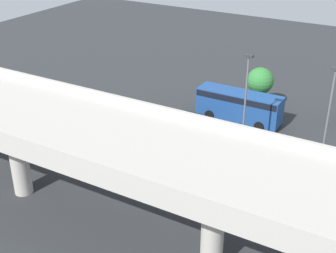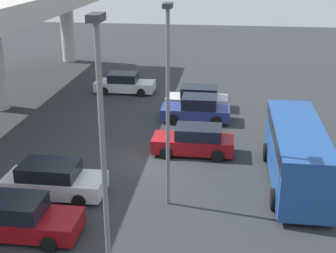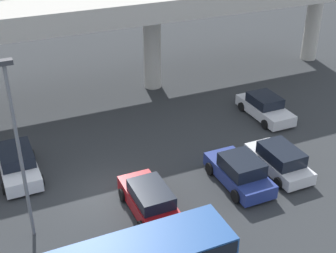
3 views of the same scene
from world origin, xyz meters
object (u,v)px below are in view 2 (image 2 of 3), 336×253
at_px(parked_car_1, 53,180).
at_px(lamp_post_mid_lot, 103,156).
at_px(shuttle_bus, 297,150).
at_px(lamp_post_near_aisle, 168,95).
at_px(parked_car_3, 197,109).
at_px(parked_car_0, 20,218).
at_px(parked_car_2, 195,141).
at_px(parked_car_5, 125,84).
at_px(parked_car_4, 198,98).

xyz_separation_m(parked_car_1, lamp_post_mid_lot, (-6.88, -4.40, 4.54)).
bearing_deg(shuttle_bus, lamp_post_near_aisle, -65.04).
bearing_deg(parked_car_1, parked_car_3, 61.85).
height_order(parked_car_1, parked_car_3, parked_car_3).
relative_size(parked_car_0, parked_car_2, 1.06).
height_order(parked_car_3, shuttle_bus, shuttle_bus).
relative_size(parked_car_5, lamp_post_near_aisle, 0.54).
bearing_deg(lamp_post_near_aisle, parked_car_1, 88.53).
xyz_separation_m(parked_car_5, shuttle_bus, (-14.19, -11.48, 1.04)).
bearing_deg(lamp_post_near_aisle, parked_car_5, 18.52).
distance_m(parked_car_0, lamp_post_near_aisle, 7.68).
bearing_deg(shuttle_bus, parked_car_1, -77.00).
distance_m(parked_car_1, shuttle_bus, 11.48).
xyz_separation_m(parked_car_1, parked_car_5, (16.76, 0.34, -0.03)).
distance_m(parked_car_1, parked_car_5, 16.76).
relative_size(parked_car_0, shuttle_bus, 0.57).
xyz_separation_m(parked_car_0, lamp_post_near_aisle, (3.15, -5.49, 4.35)).
bearing_deg(parked_car_5, parked_car_3, -43.69).
bearing_deg(parked_car_4, parked_car_3, 92.82).
relative_size(parked_car_2, parked_car_5, 0.96).
relative_size(parked_car_1, parked_car_3, 1.02).
bearing_deg(lamp_post_near_aisle, parked_car_4, -1.51).
bearing_deg(parked_car_0, parked_car_5, 90.50).
bearing_deg(parked_car_3, lamp_post_near_aisle, 87.41).
xyz_separation_m(parked_car_0, parked_car_3, (14.16, -5.98, 0.07)).
bearing_deg(parked_car_1, parked_car_0, -92.85).
bearing_deg(parked_car_3, parked_car_2, 92.83).
height_order(parked_car_3, parked_car_4, parked_car_3).
relative_size(parked_car_1, parked_car_4, 1.05).
xyz_separation_m(parked_car_2, lamp_post_near_aisle, (-5.62, 0.76, 4.30)).
xyz_separation_m(parked_car_3, lamp_post_mid_lot, (-17.76, 1.42, 4.50)).
relative_size(shuttle_bus, lamp_post_mid_lot, 0.90).
bearing_deg(parked_car_2, parked_car_1, 42.03).
bearing_deg(lamp_post_mid_lot, shuttle_bus, -35.49).
bearing_deg(parked_car_5, parked_car_0, -89.50).
distance_m(parked_car_3, parked_car_5, 8.52).
distance_m(parked_car_0, parked_car_1, 3.29).
relative_size(parked_car_3, parked_car_5, 0.96).
relative_size(parked_car_4, parked_car_5, 0.93).
bearing_deg(parked_car_3, parked_car_0, 67.09).
xyz_separation_m(parked_car_0, parked_car_4, (16.89, -5.85, 0.03)).
distance_m(shuttle_bus, lamp_post_near_aisle, 7.22).
distance_m(parked_car_5, lamp_post_near_aisle, 18.34).
bearing_deg(shuttle_bus, parked_car_5, -141.03).
distance_m(parked_car_4, parked_car_5, 6.80).
relative_size(parked_car_2, shuttle_bus, 0.54).
height_order(parked_car_0, parked_car_4, parked_car_0).
height_order(parked_car_5, shuttle_bus, shuttle_bus).
bearing_deg(parked_car_0, parked_car_3, 67.09).
xyz_separation_m(parked_car_1, lamp_post_near_aisle, (-0.14, -5.32, 4.32)).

